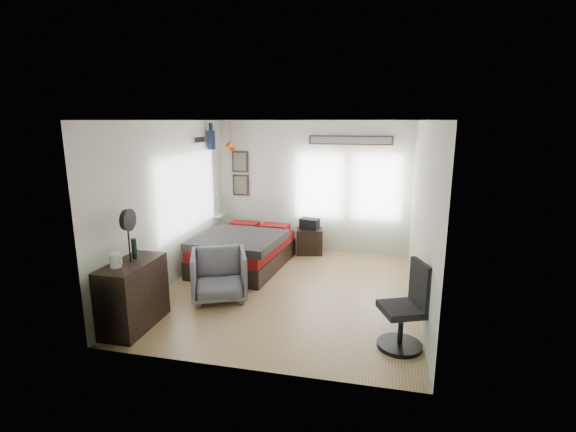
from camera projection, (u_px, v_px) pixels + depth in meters
name	position (u px, v px, depth m)	size (l,w,h in m)	color
ground_plane	(289.00, 291.00, 6.77)	(4.00, 4.50, 0.01)	#97784E
room_shell	(286.00, 191.00, 6.61)	(4.02, 4.52, 2.71)	silver
wall_decor	(257.00, 151.00, 8.40)	(3.55, 1.32, 1.44)	black
bed	(244.00, 250.00, 7.83)	(1.61, 2.15, 0.65)	black
dresser	(133.00, 295.00, 5.50)	(0.48, 1.00, 0.90)	black
armchair	(219.00, 275.00, 6.40)	(0.81, 0.84, 0.76)	slate
nightstand	(309.00, 241.00, 8.62)	(0.52, 0.42, 0.52)	black
task_chair	(406.00, 313.00, 4.99)	(0.63, 0.63, 1.08)	black
kettle	(115.00, 261.00, 5.20)	(0.16, 0.14, 0.18)	silver
bottle	(134.00, 249.00, 5.53)	(0.07, 0.07, 0.27)	black
stand_fan	(128.00, 221.00, 5.31)	(0.08, 0.29, 0.71)	black
black_bag	(310.00, 224.00, 8.54)	(0.37, 0.24, 0.22)	black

